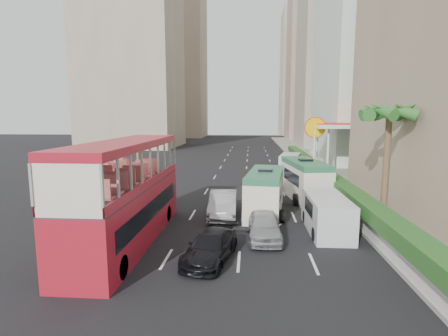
# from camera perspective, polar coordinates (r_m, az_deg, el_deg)

# --- Properties ---
(ground_plane) EXTENTS (200.00, 200.00, 0.00)m
(ground_plane) POSITION_cam_1_polar(r_m,az_deg,el_deg) (17.54, 3.99, -12.41)
(ground_plane) COLOR black
(ground_plane) RESTS_ON ground
(double_decker_bus) EXTENTS (2.50, 11.00, 5.06)m
(double_decker_bus) POSITION_cam_1_polar(r_m,az_deg,el_deg) (17.86, -15.60, -3.85)
(double_decker_bus) COLOR #AE1627
(double_decker_bus) RESTS_ON ground
(car_silver_lane_a) EXTENTS (1.81, 4.81, 1.57)m
(car_silver_lane_a) POSITION_cam_1_polar(r_m,az_deg,el_deg) (22.15, -0.17, -7.90)
(car_silver_lane_a) COLOR #B2B4B9
(car_silver_lane_a) RESTS_ON ground
(car_silver_lane_b) EXTENTS (1.71, 4.13, 1.40)m
(car_silver_lane_b) POSITION_cam_1_polar(r_m,az_deg,el_deg) (18.45, 6.59, -11.37)
(car_silver_lane_b) COLOR #B2B4B9
(car_silver_lane_b) RESTS_ON ground
(car_black) EXTENTS (2.50, 4.46, 1.22)m
(car_black) POSITION_cam_1_polar(r_m,az_deg,el_deg) (15.87, -2.20, -14.71)
(car_black) COLOR black
(car_black) RESTS_ON ground
(van_asset) EXTENTS (2.47, 4.89, 1.32)m
(van_asset) POSITION_cam_1_polar(r_m,az_deg,el_deg) (30.86, 6.61, -3.27)
(van_asset) COLOR silver
(van_asset) RESTS_ON ground
(minibus_near) EXTENTS (2.84, 6.39, 2.74)m
(minibus_near) POSITION_cam_1_polar(r_m,az_deg,el_deg) (22.77, 6.73, -3.95)
(minibus_near) COLOR silver
(minibus_near) RESTS_ON ground
(minibus_far) EXTENTS (3.09, 6.77, 2.89)m
(minibus_far) POSITION_cam_1_polar(r_m,az_deg,el_deg) (27.29, 13.08, -1.88)
(minibus_far) COLOR silver
(minibus_far) RESTS_ON ground
(panel_van_near) EXTENTS (2.00, 4.90, 1.95)m
(panel_van_near) POSITION_cam_1_polar(r_m,az_deg,el_deg) (19.90, 16.41, -7.23)
(panel_van_near) COLOR silver
(panel_van_near) RESTS_ON ground
(panel_van_far) EXTENTS (2.94, 5.26, 1.98)m
(panel_van_far) POSITION_cam_1_polar(r_m,az_deg,el_deg) (40.20, 10.72, 0.81)
(panel_van_far) COLOR silver
(panel_van_far) RESTS_ON ground
(sidewalk) EXTENTS (6.00, 120.00, 0.18)m
(sidewalk) POSITION_cam_1_polar(r_m,az_deg,el_deg) (42.79, 16.37, -0.15)
(sidewalk) COLOR #99968C
(sidewalk) RESTS_ON ground
(kerb_wall) EXTENTS (0.30, 44.00, 1.00)m
(kerb_wall) POSITION_cam_1_polar(r_m,az_deg,el_deg) (31.50, 15.54, -2.02)
(kerb_wall) COLOR silver
(kerb_wall) RESTS_ON sidewalk
(hedge) EXTENTS (1.10, 44.00, 0.70)m
(hedge) POSITION_cam_1_polar(r_m,az_deg,el_deg) (31.36, 15.61, -0.49)
(hedge) COLOR #2D6626
(hedge) RESTS_ON kerb_wall
(palm_tree) EXTENTS (0.36, 0.36, 6.40)m
(palm_tree) POSITION_cam_1_polar(r_m,az_deg,el_deg) (22.00, 24.93, 0.19)
(palm_tree) COLOR brown
(palm_tree) RESTS_ON sidewalk
(shell_station) EXTENTS (6.50, 8.00, 5.50)m
(shell_station) POSITION_cam_1_polar(r_m,az_deg,el_deg) (40.77, 18.48, 3.11)
(shell_station) COLOR silver
(shell_station) RESTS_ON ground
(tower_mid) EXTENTS (16.00, 16.00, 50.00)m
(tower_mid) POSITION_cam_1_polar(r_m,az_deg,el_deg) (78.79, 18.77, 21.81)
(tower_mid) COLOR #B5A48E
(tower_mid) RESTS_ON ground
(tower_far_a) EXTENTS (14.00, 14.00, 44.00)m
(tower_far_a) POSITION_cam_1_polar(r_m,az_deg,el_deg) (101.07, 14.61, 17.17)
(tower_far_a) COLOR tan
(tower_far_a) RESTS_ON ground
(tower_far_b) EXTENTS (14.00, 14.00, 40.00)m
(tower_far_b) POSITION_cam_1_polar(r_m,az_deg,el_deg) (122.35, 12.71, 14.72)
(tower_far_b) COLOR #B5A48E
(tower_far_b) RESTS_ON ground
(tower_left_a) EXTENTS (18.00, 18.00, 52.00)m
(tower_left_a) POSITION_cam_1_polar(r_m,az_deg,el_deg) (77.88, -15.00, 22.88)
(tower_left_a) COLOR #B5A48E
(tower_left_a) RESTS_ON ground
(tower_left_b) EXTENTS (16.00, 16.00, 46.00)m
(tower_left_b) POSITION_cam_1_polar(r_m,az_deg,el_deg) (109.93, -7.62, 17.16)
(tower_left_b) COLOR tan
(tower_left_b) RESTS_ON ground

